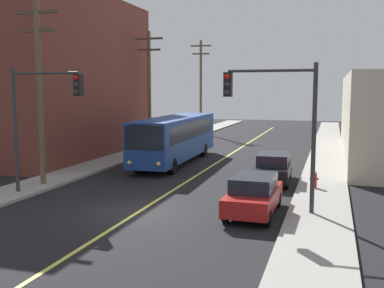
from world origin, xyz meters
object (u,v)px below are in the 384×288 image
traffic_signal_left_corner (42,107)px  fire_hydrant (314,179)px  parked_car_black (273,167)px  traffic_signal_right_corner (275,109)px  utility_pole_near (40,84)px  utility_pole_far (201,82)px  utility_pole_mid (149,85)px  parked_car_red (254,194)px  city_bus (176,137)px

traffic_signal_left_corner → fire_hydrant: (12.26, 5.18, -3.72)m
parked_car_black → traffic_signal_right_corner: bearing=-82.9°
utility_pole_near → utility_pole_far: 30.78m
parked_car_black → utility_pole_mid: size_ratio=0.46×
parked_car_black → parked_car_red: bearing=-89.6°
traffic_signal_left_corner → fire_hydrant: traffic_signal_left_corner is taller
city_bus → utility_pole_near: bearing=-113.6°
parked_car_red → traffic_signal_right_corner: 3.56m
parked_car_red → fire_hydrant: (2.19, 5.39, -0.26)m
utility_pole_near → fire_hydrant: 14.89m
city_bus → traffic_signal_left_corner: bearing=-103.1°
parked_car_black → traffic_signal_right_corner: 7.28m
parked_car_red → traffic_signal_right_corner: (0.75, 0.39, 3.46)m
city_bus → traffic_signal_left_corner: 12.03m
parked_car_black → utility_pole_mid: bearing=137.7°
utility_pole_near → utility_pole_mid: bearing=90.4°
traffic_signal_left_corner → utility_pole_far: bearing=92.8°
parked_car_black → utility_pole_far: bearing=114.0°
city_bus → parked_car_red: (7.40, -11.68, -0.98)m
utility_pole_far → parked_car_black: bearing=-66.0°
city_bus → utility_pole_far: utility_pole_far is taller
parked_car_black → traffic_signal_left_corner: traffic_signal_left_corner is taller
parked_car_red → utility_pole_mid: utility_pole_mid is taller
utility_pole_mid → traffic_signal_right_corner: utility_pole_mid is taller
fire_hydrant → utility_pole_far: bearing=116.7°
traffic_signal_right_corner → parked_car_black: bearing=97.1°
parked_car_red → fire_hydrant: 5.82m
utility_pole_near → fire_hydrant: utility_pole_near is taller
city_bus → parked_car_red: 13.86m
parked_car_black → traffic_signal_left_corner: (-10.02, -6.53, 3.46)m
parked_car_black → traffic_signal_left_corner: bearing=-146.9°
utility_pole_far → traffic_signal_right_corner: size_ratio=1.75×
utility_pole_mid → traffic_signal_right_corner: (12.41, -16.94, -1.18)m
traffic_signal_left_corner → traffic_signal_right_corner: 10.82m
parked_car_red → utility_pole_mid: size_ratio=0.46×
parked_car_red → traffic_signal_right_corner: bearing=27.3°
utility_pole_near → fire_hydrant: (13.73, 3.20, -4.78)m
utility_pole_near → utility_pole_mid: utility_pole_mid is taller
parked_car_red → city_bus: bearing=122.4°
city_bus → utility_pole_mid: 7.96m
city_bus → parked_car_red: size_ratio=2.76×
parked_car_black → traffic_signal_right_corner: size_ratio=0.74×
utility_pole_near → utility_pole_far: size_ratio=0.90×
city_bus → utility_pole_near: (-4.14, -9.49, 3.54)m
utility_pole_near → utility_pole_mid: size_ratio=0.98×
utility_pole_mid → utility_pole_far: (-0.04, 15.64, 0.42)m
utility_pole_near → traffic_signal_right_corner: bearing=-8.4°
utility_pole_far → traffic_signal_left_corner: 32.83m
city_bus → parked_car_black: 8.91m
parked_car_black → utility_pole_near: size_ratio=0.47×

